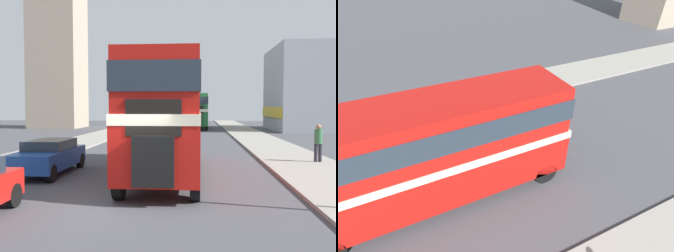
{
  "view_description": "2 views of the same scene",
  "coord_description": "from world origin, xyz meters",
  "views": [
    {
      "loc": [
        1.94,
        -10.02,
        2.68
      ],
      "look_at": [
        0.79,
        4.6,
        1.92
      ],
      "focal_mm": 40.0,
      "sensor_mm": 36.0,
      "label": 1
    },
    {
      "loc": [
        8.37,
        3.66,
        8.51
      ],
      "look_at": [
        0.0,
        7.64,
        1.99
      ],
      "focal_mm": 28.0,
      "sensor_mm": 36.0,
      "label": 2
    }
  ],
  "objects": [
    {
      "name": "double_decker_bus",
      "position": [
        0.79,
        4.57,
        2.56
      ],
      "size": [
        2.5,
        10.0,
        4.32
      ],
      "color": "#B2140F",
      "rests_on": "ground_plane"
    },
    {
      "name": "car_parked_mid",
      "position": [
        -3.96,
        4.38,
        0.72
      ],
      "size": [
        1.72,
        4.17,
        1.36
      ],
      "color": "#1E479E",
      "rests_on": "ground_plane"
    }
  ]
}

